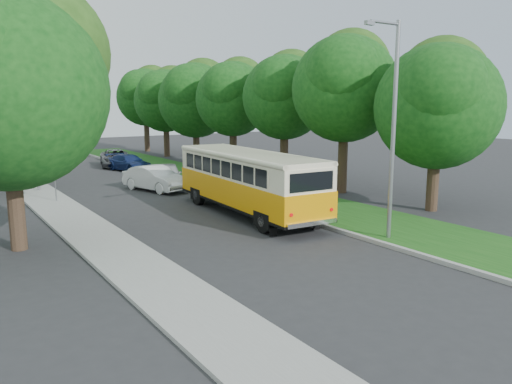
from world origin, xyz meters
TOP-DOWN VIEW (x-y plane):
  - ground at (0.00, 0.00)m, footprint 120.00×120.00m
  - curb at (3.60, 5.00)m, footprint 0.20×70.00m
  - grass_verge at (5.95, 5.00)m, footprint 4.50×70.00m
  - sidewalk at (-4.80, 5.00)m, footprint 2.20×70.00m
  - treeline at (3.15, 17.99)m, footprint 24.27×41.91m
  - lamppost_near at (4.21, -2.50)m, footprint 1.71×0.16m
  - lamppost_far at (-4.70, 16.00)m, footprint 1.71×0.16m
  - warning_sign at (-4.50, 11.98)m, footprint 0.56×0.10m
  - vintage_bus at (2.30, 4.21)m, footprint 3.20×10.15m
  - car_silver at (2.46, 13.63)m, footprint 3.12×4.56m
  - car_white at (1.24, 12.65)m, footprint 2.76×4.70m
  - car_blue at (3.00, 21.93)m, footprint 2.72×4.57m
  - car_grey at (3.00, 25.13)m, footprint 3.44×5.33m

SIDE VIEW (x-z plane):
  - ground at x=0.00m, z-range 0.00..0.00m
  - sidewalk at x=-4.80m, z-range 0.00..0.12m
  - grass_verge at x=5.95m, z-range 0.00..0.13m
  - curb at x=3.60m, z-range 0.00..0.15m
  - car_blue at x=3.00m, z-range 0.00..1.24m
  - car_grey at x=3.00m, z-range 0.00..1.37m
  - car_silver at x=2.46m, z-range 0.00..1.44m
  - car_white at x=1.24m, z-range 0.00..1.46m
  - vintage_bus at x=2.30m, z-range 0.00..2.97m
  - warning_sign at x=-4.50m, z-range 0.46..2.96m
  - lamppost_far at x=-4.70m, z-range 0.37..7.87m
  - lamppost_near at x=4.21m, z-range 0.37..8.37m
  - treeline at x=3.15m, z-range 1.20..10.66m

